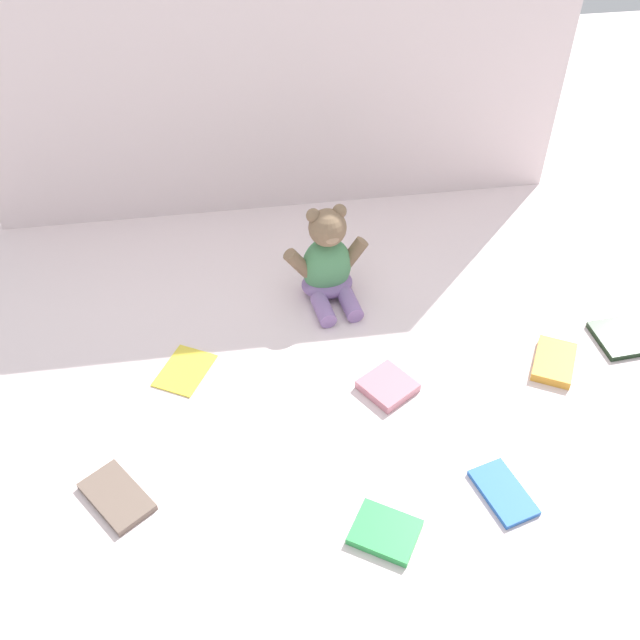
# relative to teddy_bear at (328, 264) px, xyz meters

# --- Properties ---
(ground_plane) EXTENTS (3.20, 3.20, 0.00)m
(ground_plane) POSITION_rel_teddy_bear_xyz_m (-0.07, -0.09, -0.08)
(ground_plane) COLOR silver
(backdrop_drape) EXTENTS (1.42, 0.03, 0.78)m
(backdrop_drape) POSITION_rel_teddy_bear_xyz_m (-0.07, 0.38, 0.30)
(backdrop_drape) COLOR silver
(backdrop_drape) RESTS_ON ground_plane
(teddy_bear) EXTENTS (0.19, 0.18, 0.23)m
(teddy_bear) POSITION_rel_teddy_bear_xyz_m (0.00, 0.00, 0.00)
(teddy_bear) COLOR #4C8C59
(teddy_bear) RESTS_ON ground_plane
(book_case_0) EXTENTS (0.09, 0.12, 0.01)m
(book_case_0) POSITION_rel_teddy_bear_xyz_m (0.59, -0.24, -0.08)
(book_case_0) COLOR black
(book_case_0) RESTS_ON ground_plane
(book_case_1) EXTENTS (0.14, 0.13, 0.02)m
(book_case_1) POSITION_rel_teddy_bear_xyz_m (-0.00, -0.62, -0.08)
(book_case_1) COLOR green
(book_case_1) RESTS_ON ground_plane
(book_case_2) EXTENTS (0.14, 0.15, 0.01)m
(book_case_2) POSITION_rel_teddy_bear_xyz_m (-0.33, -0.20, -0.08)
(book_case_2) COLOR yellow
(book_case_2) RESTS_ON ground_plane
(book_case_3) EXTENTS (0.10, 0.14, 0.01)m
(book_case_3) POSITION_rel_teddy_bear_xyz_m (0.22, -0.58, -0.08)
(book_case_3) COLOR #245DB2
(book_case_3) RESTS_ON ground_plane
(book_case_4) EXTENTS (0.13, 0.14, 0.02)m
(book_case_4) POSITION_rel_teddy_bear_xyz_m (0.43, -0.29, -0.08)
(book_case_4) COLOR gold
(book_case_4) RESTS_ON ground_plane
(book_case_5) EXTENTS (0.13, 0.13, 0.02)m
(book_case_5) POSITION_rel_teddy_bear_xyz_m (0.07, -0.31, -0.08)
(book_case_5) COLOR #BE7180
(book_case_5) RESTS_ON ground_plane
(book_case_6) EXTENTS (0.14, 0.15, 0.01)m
(book_case_6) POSITION_rel_teddy_bear_xyz_m (-0.45, -0.49, -0.08)
(book_case_6) COLOR brown
(book_case_6) RESTS_ON ground_plane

